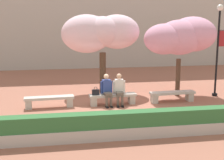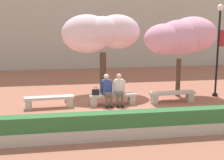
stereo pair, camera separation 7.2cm
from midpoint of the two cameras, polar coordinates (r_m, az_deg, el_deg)
ground_plane at (r=12.97m, az=0.30°, el=-4.51°), size 100.00×100.00×0.00m
building_facade at (r=24.42m, az=-4.60°, el=13.75°), size 28.00×4.00×9.35m
stone_bench_west_end at (r=12.72m, az=-11.24°, el=-3.59°), size 1.97×0.52×0.45m
stone_bench_near_west at (r=12.89m, az=0.31°, el=-3.19°), size 1.97×0.52×0.45m
stone_bench_center at (r=13.55m, az=11.13°, el=-2.69°), size 1.97×0.52×0.45m
person_seated_left at (r=12.71m, az=-0.79°, el=-1.59°), size 0.51×0.71×1.29m
person_seated_right at (r=12.79m, az=1.49°, el=-1.50°), size 0.51×0.70×1.29m
handbag at (r=12.70m, az=-2.85°, el=-2.16°), size 0.30×0.15×0.34m
cherry_tree_main at (r=14.91m, az=-1.94°, el=8.61°), size 3.73×2.13×3.71m
cherry_tree_secondary at (r=14.55m, az=12.77°, el=7.76°), size 3.42×2.36×3.61m
lamp_post_with_banner at (r=14.82m, az=19.04°, el=6.56°), size 0.54×0.28×4.13m
planter_hedge_foreground at (r=9.39m, az=4.18°, el=-8.15°), size 11.26×0.50×0.80m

